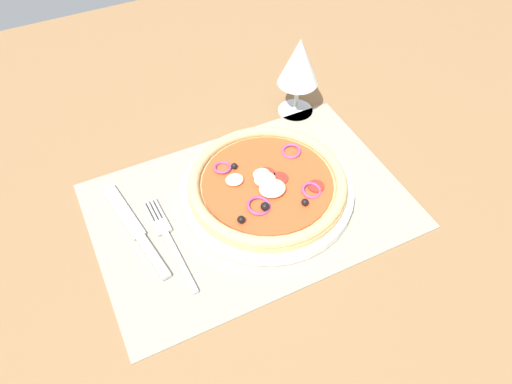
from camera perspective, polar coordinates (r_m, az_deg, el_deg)
ground_plane at (r=76.16cm, az=-0.68°, el=-2.23°), size 190.00×140.00×2.40cm
placemat at (r=75.08cm, az=-0.69°, el=-1.56°), size 47.35×32.30×0.40cm
plate at (r=75.83cm, az=1.31°, el=0.17°), size 26.86×26.86×1.41cm
pizza at (r=74.48cm, az=1.33°, el=1.06°), size 24.65×24.65×2.62cm
fork at (r=71.91cm, az=-10.29°, el=-5.34°), size 2.42×18.04×0.44cm
knife at (r=74.00cm, az=-14.05°, el=-4.12°), size 4.68×20.02×0.62cm
wine_glass at (r=85.68cm, az=5.06°, el=14.71°), size 7.20×7.20×14.90cm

